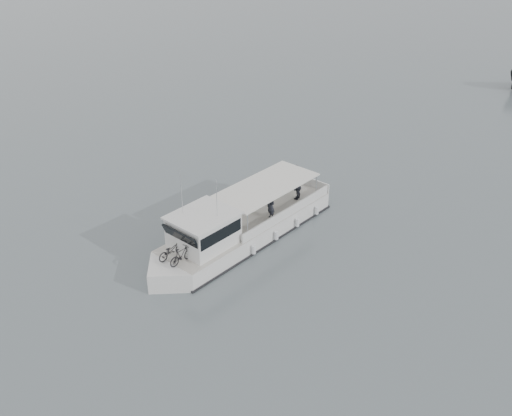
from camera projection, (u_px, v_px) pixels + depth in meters
ground at (227, 262)px, 29.18m from camera, size 1400.00×1400.00×0.00m
tour_boat at (234, 230)px, 30.24m from camera, size 12.50×6.25×5.29m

